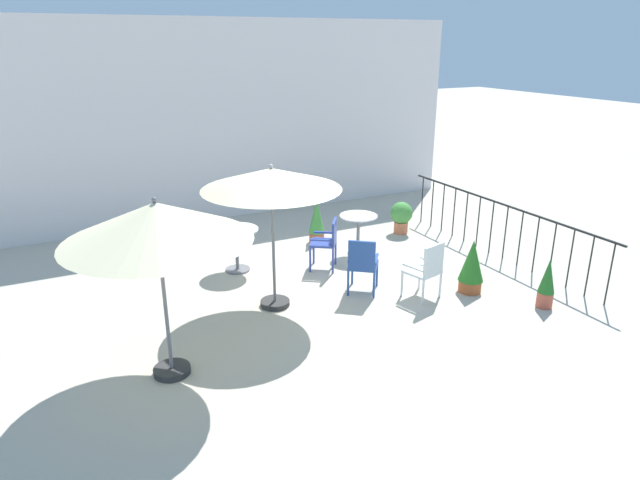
# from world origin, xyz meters

# --- Properties ---
(ground_plane) EXTENTS (60.00, 60.00, 0.00)m
(ground_plane) POSITION_xyz_m (0.00, 0.00, 0.00)
(ground_plane) COLOR #B9B09C
(villa_facade) EXTENTS (11.17, 0.30, 4.22)m
(villa_facade) POSITION_xyz_m (0.00, 4.69, 2.11)
(villa_facade) COLOR silver
(villa_facade) RESTS_ON ground
(terrace_railing) EXTENTS (0.03, 4.96, 1.01)m
(terrace_railing) POSITION_xyz_m (3.60, -0.00, 0.68)
(terrace_railing) COLOR black
(terrace_railing) RESTS_ON ground
(patio_umbrella_0) EXTENTS (1.99, 1.99, 2.16)m
(patio_umbrella_0) POSITION_xyz_m (-0.84, -0.07, 1.93)
(patio_umbrella_0) COLOR #2D2D2D
(patio_umbrella_0) RESTS_ON ground
(patio_umbrella_1) EXTENTS (2.10, 2.10, 2.20)m
(patio_umbrella_1) POSITION_xyz_m (-2.64, -1.20, 1.90)
(patio_umbrella_1) COLOR #2D2D2D
(patio_umbrella_1) RESTS_ON ground
(cafe_table_0) EXTENTS (0.77, 0.77, 0.76)m
(cafe_table_0) POSITION_xyz_m (-0.90, 1.49, 0.53)
(cafe_table_0) COLOR white
(cafe_table_0) RESTS_ON ground
(cafe_table_1) EXTENTS (0.69, 0.69, 0.75)m
(cafe_table_1) POSITION_xyz_m (1.36, 1.23, 0.52)
(cafe_table_1) COLOR white
(cafe_table_1) RESTS_ON ground
(patio_chair_0) EXTENTS (0.65, 0.66, 0.92)m
(patio_chair_0) POSITION_xyz_m (0.55, -0.28, 0.52)
(patio_chair_0) COLOR #24478F
(patio_chair_0) RESTS_ON ground
(patio_chair_1) EXTENTS (0.60, 0.61, 0.89)m
(patio_chair_1) POSITION_xyz_m (0.53, 0.86, 0.53)
(patio_chair_1) COLOR #2F4399
(patio_chair_1) RESTS_ON ground
(patio_chair_2) EXTENTS (0.56, 0.55, 0.91)m
(patio_chair_2) POSITION_xyz_m (1.33, -0.88, 0.51)
(patio_chair_2) COLOR silver
(patio_chair_2) RESTS_ON ground
(potted_plant_0) EXTENTS (0.45, 0.45, 0.66)m
(potted_plant_0) POSITION_xyz_m (2.77, 1.87, 0.38)
(potted_plant_0) COLOR #CB7049
(potted_plant_0) RESTS_ON ground
(potted_plant_1) EXTENTS (0.32, 0.32, 0.89)m
(potted_plant_1) POSITION_xyz_m (0.97, 2.15, 0.45)
(potted_plant_1) COLOR #A7513B
(potted_plant_1) RESTS_ON ground
(potted_plant_2) EXTENTS (0.24, 0.24, 0.77)m
(potted_plant_2) POSITION_xyz_m (2.74, -1.93, 0.39)
(potted_plant_2) COLOR #B5533E
(potted_plant_2) RESTS_ON ground
(potted_plant_3) EXTENTS (0.39, 0.39, 0.87)m
(potted_plant_3) POSITION_xyz_m (2.11, -1.00, 0.44)
(potted_plant_3) COLOR #A2512B
(potted_plant_3) RESTS_ON ground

